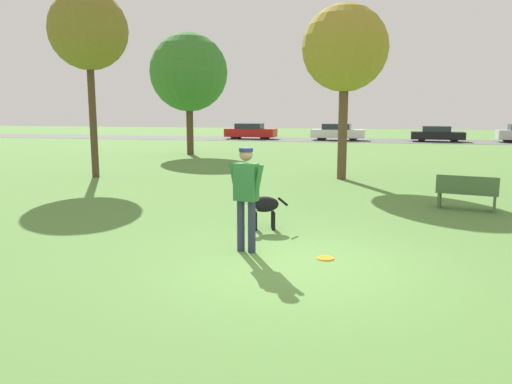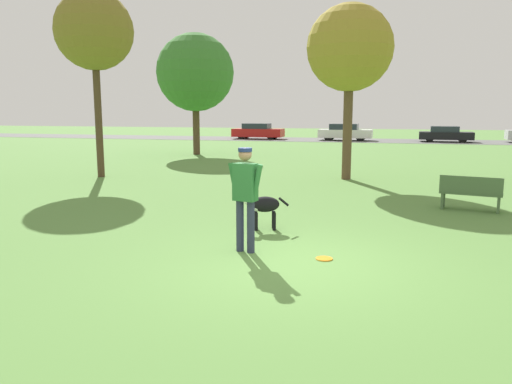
{
  "view_description": "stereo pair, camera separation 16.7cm",
  "coord_description": "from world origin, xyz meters",
  "px_view_note": "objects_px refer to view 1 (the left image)",
  "views": [
    {
      "loc": [
        1.2,
        -7.45,
        2.38
      ],
      "look_at": [
        -0.95,
        1.33,
        0.9
      ],
      "focal_mm": 35.0,
      "sensor_mm": 36.0,
      "label": 1
    },
    {
      "loc": [
        1.36,
        -7.41,
        2.38
      ],
      "look_at": [
        -0.95,
        1.33,
        0.9
      ],
      "focal_mm": 35.0,
      "sensor_mm": 36.0,
      "label": 2
    }
  ],
  "objects_px": {
    "tree_mid_center": "(345,49)",
    "dog": "(262,206)",
    "tree_near_left": "(88,31)",
    "park_bench": "(467,192)",
    "parked_car_red": "(251,131)",
    "parked_car_white": "(338,132)",
    "parked_car_black": "(437,134)",
    "person": "(246,191)",
    "frisbee": "(325,258)",
    "tree_far_left": "(189,73)"
  },
  "relations": [
    {
      "from": "frisbee",
      "to": "tree_mid_center",
      "type": "relative_size",
      "value": 0.05
    },
    {
      "from": "tree_near_left",
      "to": "park_bench",
      "type": "height_order",
      "value": "tree_near_left"
    },
    {
      "from": "frisbee",
      "to": "park_bench",
      "type": "distance_m",
      "value": 5.65
    },
    {
      "from": "tree_mid_center",
      "to": "parked_car_black",
      "type": "height_order",
      "value": "tree_mid_center"
    },
    {
      "from": "person",
      "to": "tree_mid_center",
      "type": "relative_size",
      "value": 0.3
    },
    {
      "from": "tree_far_left",
      "to": "parked_car_red",
      "type": "distance_m",
      "value": 15.82
    },
    {
      "from": "tree_near_left",
      "to": "park_bench",
      "type": "distance_m",
      "value": 13.29
    },
    {
      "from": "tree_far_left",
      "to": "parked_car_white",
      "type": "xyz_separation_m",
      "value": [
        6.78,
        15.13,
        -3.72
      ]
    },
    {
      "from": "tree_mid_center",
      "to": "tree_far_left",
      "type": "bearing_deg",
      "value": 137.4
    },
    {
      "from": "parked_car_black",
      "to": "parked_car_white",
      "type": "bearing_deg",
      "value": -176.82
    },
    {
      "from": "tree_mid_center",
      "to": "park_bench",
      "type": "distance_m",
      "value": 7.15
    },
    {
      "from": "tree_near_left",
      "to": "parked_car_white",
      "type": "height_order",
      "value": "tree_near_left"
    },
    {
      "from": "tree_mid_center",
      "to": "person",
      "type": "bearing_deg",
      "value": -95.33
    },
    {
      "from": "frisbee",
      "to": "parked_car_black",
      "type": "xyz_separation_m",
      "value": [
        5.16,
        33.01,
        0.59
      ]
    },
    {
      "from": "dog",
      "to": "parked_car_red",
      "type": "relative_size",
      "value": 0.22
    },
    {
      "from": "tree_far_left",
      "to": "park_bench",
      "type": "xyz_separation_m",
      "value": [
        12.11,
        -12.98,
        -3.93
      ]
    },
    {
      "from": "parked_car_red",
      "to": "park_bench",
      "type": "distance_m",
      "value": 31.04
    },
    {
      "from": "person",
      "to": "parked_car_red",
      "type": "xyz_separation_m",
      "value": [
        -8.41,
        33.09,
        -0.41
      ]
    },
    {
      "from": "person",
      "to": "parked_car_red",
      "type": "height_order",
      "value": "person"
    },
    {
      "from": "frisbee",
      "to": "parked_car_black",
      "type": "relative_size",
      "value": 0.07
    },
    {
      "from": "person",
      "to": "parked_car_white",
      "type": "bearing_deg",
      "value": 106.52
    },
    {
      "from": "parked_car_red",
      "to": "person",
      "type": "bearing_deg",
      "value": -74.55
    },
    {
      "from": "dog",
      "to": "parked_car_black",
      "type": "distance_m",
      "value": 31.96
    },
    {
      "from": "tree_mid_center",
      "to": "tree_near_left",
      "type": "height_order",
      "value": "tree_near_left"
    },
    {
      "from": "person",
      "to": "tree_mid_center",
      "type": "bearing_deg",
      "value": 99.28
    },
    {
      "from": "person",
      "to": "parked_car_red",
      "type": "distance_m",
      "value": 34.15
    },
    {
      "from": "tree_mid_center",
      "to": "dog",
      "type": "bearing_deg",
      "value": -97.13
    },
    {
      "from": "parked_car_black",
      "to": "frisbee",
      "type": "bearing_deg",
      "value": -96.05
    },
    {
      "from": "tree_far_left",
      "to": "frisbee",
      "type": "bearing_deg",
      "value": -62.62
    },
    {
      "from": "dog",
      "to": "tree_far_left",
      "type": "bearing_deg",
      "value": -81.96
    },
    {
      "from": "park_bench",
      "to": "parked_car_black",
      "type": "bearing_deg",
      "value": -81.65
    },
    {
      "from": "person",
      "to": "tree_near_left",
      "type": "height_order",
      "value": "tree_near_left"
    },
    {
      "from": "person",
      "to": "dog",
      "type": "bearing_deg",
      "value": 108.15
    },
    {
      "from": "tree_far_left",
      "to": "park_bench",
      "type": "distance_m",
      "value": 18.19
    },
    {
      "from": "tree_mid_center",
      "to": "tree_far_left",
      "type": "xyz_separation_m",
      "value": [
        -8.78,
        8.07,
        -0.05
      ]
    },
    {
      "from": "parked_car_red",
      "to": "parked_car_white",
      "type": "bearing_deg",
      "value": -0.58
    },
    {
      "from": "tree_near_left",
      "to": "tree_far_left",
      "type": "relative_size",
      "value": 1.0
    },
    {
      "from": "parked_car_white",
      "to": "parked_car_black",
      "type": "relative_size",
      "value": 1.07
    },
    {
      "from": "person",
      "to": "frisbee",
      "type": "xyz_separation_m",
      "value": [
        1.35,
        -0.1,
        -1.04
      ]
    },
    {
      "from": "tree_far_left",
      "to": "dog",
      "type": "bearing_deg",
      "value": -64.21
    },
    {
      "from": "person",
      "to": "parked_car_black",
      "type": "height_order",
      "value": "person"
    },
    {
      "from": "person",
      "to": "parked_car_black",
      "type": "distance_m",
      "value": 33.55
    },
    {
      "from": "tree_near_left",
      "to": "person",
      "type": "bearing_deg",
      "value": -46.0
    },
    {
      "from": "dog",
      "to": "parked_car_white",
      "type": "relative_size",
      "value": 0.22
    },
    {
      "from": "person",
      "to": "parked_car_red",
      "type": "bearing_deg",
      "value": 118.87
    },
    {
      "from": "person",
      "to": "park_bench",
      "type": "xyz_separation_m",
      "value": [
        4.24,
        4.75,
        -0.6
      ]
    },
    {
      "from": "parked_car_white",
      "to": "park_bench",
      "type": "distance_m",
      "value": 28.62
    },
    {
      "from": "parked_car_white",
      "to": "parked_car_black",
      "type": "distance_m",
      "value": 7.61
    },
    {
      "from": "dog",
      "to": "tree_near_left",
      "type": "distance_m",
      "value": 11.0
    },
    {
      "from": "dog",
      "to": "parked_car_red",
      "type": "xyz_separation_m",
      "value": [
        -8.31,
        31.45,
        0.16
      ]
    }
  ]
}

